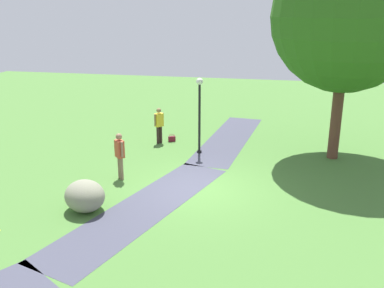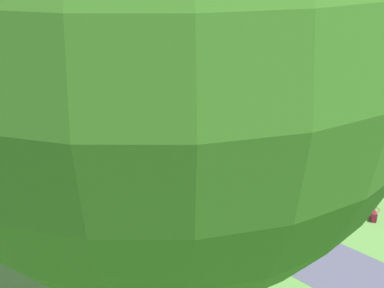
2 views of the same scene
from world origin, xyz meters
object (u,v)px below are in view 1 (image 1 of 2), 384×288
lamp_post (199,107)px  backpack_by_boulder (86,193)px  man_near_boulder (120,153)px  large_shade_tree (347,17)px  woman_with_handbag (159,123)px  lawn_boulder (85,196)px  handbag_on_grass (172,139)px

lamp_post → backpack_by_boulder: lamp_post is taller
man_near_boulder → large_shade_tree: bearing=117.3°
lamp_post → man_near_boulder: bearing=-32.7°
backpack_by_boulder → lamp_post: bearing=152.6°
woman_with_handbag → backpack_by_boulder: (6.19, -0.67, -0.75)m
lawn_boulder → woman_with_handbag: (-6.99, 0.29, 0.46)m
large_shade_tree → backpack_by_boulder: (5.76, -8.18, -5.36)m
man_near_boulder → handbag_on_grass: 4.86m
lawn_boulder → backpack_by_boulder: 0.93m
large_shade_tree → lamp_post: size_ratio=2.63×
lawn_boulder → backpack_by_boulder: lawn_boulder is taller
lawn_boulder → man_near_boulder: bearing=177.1°
man_near_boulder → backpack_by_boulder: bearing=-15.7°
large_shade_tree → man_near_boulder: bearing=-62.7°
lamp_post → woman_with_handbag: lamp_post is taller
woman_with_handbag → backpack_by_boulder: 6.27m
large_shade_tree → lawn_boulder: bearing=-49.9°
lawn_boulder → handbag_on_grass: (-7.33, 0.78, -0.34)m
lawn_boulder → woman_with_handbag: bearing=177.6°
lawn_boulder → handbag_on_grass: 7.38m
lawn_boulder → man_near_boulder: (-2.60, 0.13, 0.51)m
handbag_on_grass → backpack_by_boulder: size_ratio=0.94×
large_shade_tree → lawn_boulder: 11.39m
lawn_boulder → handbag_on_grass: size_ratio=4.69×
lawn_boulder → man_near_boulder: size_ratio=1.03×
backpack_by_boulder → woman_with_handbag: bearing=173.8°
lamp_post → woman_with_handbag: (-0.95, -2.04, -1.05)m
man_near_boulder → handbag_on_grass: size_ratio=4.55×
lawn_boulder → handbag_on_grass: bearing=173.9°
backpack_by_boulder → large_shade_tree: bearing=125.2°
man_near_boulder → backpack_by_boulder: size_ratio=4.25×
woman_with_handbag → backpack_by_boulder: woman_with_handbag is taller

